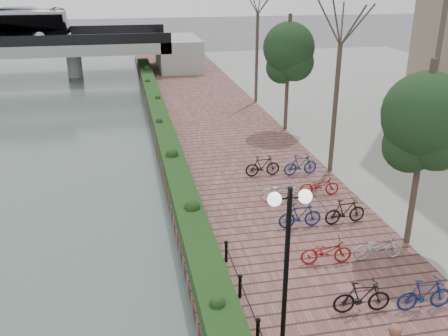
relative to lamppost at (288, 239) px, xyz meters
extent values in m
cube|color=brown|center=(2.15, 13.14, -3.63)|extent=(8.00, 75.00, 0.50)
cube|color=#153312|center=(-1.25, 15.64, -3.08)|extent=(1.10, 56.00, 0.60)
cylinder|color=black|center=(-0.45, 0.64, -3.03)|extent=(0.10, 0.10, 0.70)
cylinder|color=black|center=(-0.45, 2.64, -3.03)|extent=(0.10, 0.10, 0.70)
cylinder|color=black|center=(-0.45, 4.64, -3.03)|extent=(0.10, 0.10, 0.70)
cylinder|color=black|center=(0.00, 0.00, -1.05)|extent=(0.12, 0.12, 4.67)
cylinder|color=black|center=(0.00, 0.00, 1.03)|extent=(0.70, 0.06, 0.06)
sphere|color=white|center=(-0.35, 0.00, 1.03)|extent=(0.32, 0.32, 0.32)
sphere|color=white|center=(0.35, 0.00, 1.03)|extent=(0.32, 0.32, 0.32)
imported|color=black|center=(2.75, 1.17, -2.88)|extent=(0.47, 1.66, 1.00)
imported|color=maroon|center=(2.75, 3.77, -2.93)|extent=(0.60, 1.71, 0.90)
imported|color=navy|center=(2.75, 6.37, -2.88)|extent=(0.47, 1.66, 1.00)
imported|color=#B2B1B6|center=(2.75, 8.97, -2.93)|extent=(0.60, 1.71, 0.90)
imported|color=black|center=(2.75, 11.57, -2.88)|extent=(0.47, 1.66, 1.00)
imported|color=navy|center=(4.55, 1.17, -2.88)|extent=(0.47, 1.66, 1.00)
imported|color=#B2B1B6|center=(4.55, 3.77, -2.93)|extent=(0.60, 1.71, 0.90)
imported|color=black|center=(4.55, 6.37, -2.88)|extent=(0.47, 1.66, 1.00)
imported|color=maroon|center=(4.55, 8.97, -2.93)|extent=(0.60, 1.71, 0.90)
imported|color=navy|center=(4.55, 11.57, -2.88)|extent=(0.47, 1.66, 1.00)
cylinder|color=#9B9C97|center=(-7.85, 40.64, -2.63)|extent=(1.40, 1.40, 2.50)
imported|color=white|center=(-13.36, 40.64, 1.12)|extent=(2.52, 10.77, 3.00)
camera|label=1|loc=(-3.37, -9.37, 5.63)|focal=40.00mm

